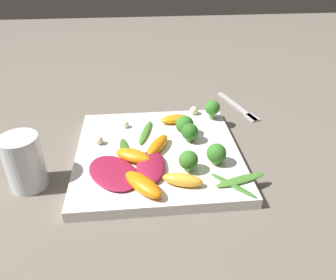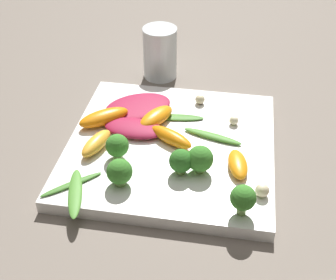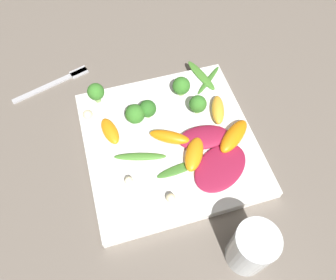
# 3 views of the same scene
# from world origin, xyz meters

# --- Properties ---
(ground_plane) EXTENTS (2.40, 2.40, 0.00)m
(ground_plane) POSITION_xyz_m (0.00, 0.00, 0.00)
(ground_plane) COLOR #6B6056
(plate) EXTENTS (0.30, 0.30, 0.02)m
(plate) POSITION_xyz_m (0.00, 0.00, 0.01)
(plate) COLOR white
(plate) RESTS_ON ground_plane
(drinking_glass) EXTENTS (0.06, 0.06, 0.09)m
(drinking_glass) POSITION_xyz_m (0.22, 0.06, 0.05)
(drinking_glass) COLOR white
(drinking_glass) RESTS_ON ground_plane
(fork) EXTENTS (0.06, 0.16, 0.01)m
(fork) POSITION_xyz_m (-0.21, -0.18, 0.00)
(fork) COLOR #B2B2B7
(fork) RESTS_ON ground_plane
(radicchio_leaf_0) EXTENTS (0.06, 0.10, 0.01)m
(radicchio_leaf_0) POSITION_xyz_m (0.02, 0.06, 0.03)
(radicchio_leaf_0) COLOR maroon
(radicchio_leaf_0) RESTS_ON plate
(radicchio_leaf_1) EXTENTS (0.12, 0.13, 0.01)m
(radicchio_leaf_1) POSITION_xyz_m (0.08, 0.07, 0.02)
(radicchio_leaf_1) COLOR maroon
(radicchio_leaf_1) RESTS_ON plate
(orange_segment_0) EXTENTS (0.06, 0.07, 0.02)m
(orange_segment_0) POSITION_xyz_m (0.00, -0.00, 0.03)
(orange_segment_0) COLOR orange
(orange_segment_0) RESTS_ON plate
(orange_segment_1) EXTENTS (0.07, 0.04, 0.02)m
(orange_segment_1) POSITION_xyz_m (-0.03, 0.10, 0.03)
(orange_segment_1) COLOR #FCAD33
(orange_segment_1) RESTS_ON plate
(orange_segment_2) EXTENTS (0.06, 0.04, 0.02)m
(orange_segment_2) POSITION_xyz_m (-0.04, -0.10, 0.03)
(orange_segment_2) COLOR orange
(orange_segment_2) RESTS_ON plate
(orange_segment_3) EXTENTS (0.07, 0.08, 0.02)m
(orange_segment_3) POSITION_xyz_m (0.03, 0.11, 0.03)
(orange_segment_3) COLOR orange
(orange_segment_3) RESTS_ON plate
(orange_segment_4) EXTENTS (0.07, 0.06, 0.02)m
(orange_segment_4) POSITION_xyz_m (0.04, 0.03, 0.03)
(orange_segment_4) COLOR orange
(orange_segment_4) RESTS_ON plate
(broccoli_floret_0) EXTENTS (0.04, 0.04, 0.04)m
(broccoli_floret_0) POSITION_xyz_m (-0.06, -0.05, 0.04)
(broccoli_floret_0) COLOR #7A9E51
(broccoli_floret_0) RESTS_ON plate
(broccoli_floret_1) EXTENTS (0.03, 0.03, 0.04)m
(broccoli_floret_1) POSITION_xyz_m (-0.06, -0.02, 0.04)
(broccoli_floret_1) COLOR #7A9E51
(broccoli_floret_1) RESTS_ON plate
(broccoli_floret_2) EXTENTS (0.03, 0.03, 0.04)m
(broccoli_floret_2) POSITION_xyz_m (-0.05, 0.07, 0.04)
(broccoli_floret_2) COLOR #84AD5B
(broccoli_floret_2) RESTS_ON plate
(broccoli_floret_3) EXTENTS (0.03, 0.03, 0.04)m
(broccoli_floret_3) POSITION_xyz_m (-0.12, -0.11, 0.04)
(broccoli_floret_3) COLOR #84AD5B
(broccoli_floret_3) RESTS_ON plate
(broccoli_floret_4) EXTENTS (0.03, 0.03, 0.04)m
(broccoli_floret_4) POSITION_xyz_m (-0.10, 0.05, 0.04)
(broccoli_floret_4) COLOR #84AD5B
(broccoli_floret_4) RESTS_ON plate
(arugula_sprig_0) EXTENTS (0.07, 0.07, 0.00)m
(arugula_sprig_0) POSITION_xyz_m (-0.11, 0.11, 0.02)
(arugula_sprig_0) COLOR #3D7528
(arugula_sprig_0) RESTS_ON plate
(arugula_sprig_1) EXTENTS (0.04, 0.09, 0.01)m
(arugula_sprig_1) POSITION_xyz_m (0.02, -0.06, 0.02)
(arugula_sprig_1) COLOR #47842D
(arugula_sprig_1) RESTS_ON plate
(arugula_sprig_2) EXTENTS (0.09, 0.04, 0.01)m
(arugula_sprig_2) POSITION_xyz_m (-0.13, 0.10, 0.02)
(arugula_sprig_2) COLOR #47842D
(arugula_sprig_2) RESTS_ON plate
(arugula_sprig_3) EXTENTS (0.03, 0.08, 0.00)m
(arugula_sprig_3) POSITION_xyz_m (0.06, 0.00, 0.02)
(arugula_sprig_3) COLOR #3D7528
(arugula_sprig_3) RESTS_ON plate
(macadamia_nut_0) EXTENTS (0.02, 0.02, 0.02)m
(macadamia_nut_0) POSITION_xyz_m (0.11, -0.03, 0.03)
(macadamia_nut_0) COLOR beige
(macadamia_nut_0) RESTS_ON plate
(macadamia_nut_1) EXTENTS (0.02, 0.02, 0.02)m
(macadamia_nut_1) POSITION_xyz_m (-0.09, -0.13, 0.03)
(macadamia_nut_1) COLOR beige
(macadamia_nut_1) RESTS_ON plate
(macadamia_nut_2) EXTENTS (0.01, 0.01, 0.01)m
(macadamia_nut_2) POSITION_xyz_m (0.06, -0.09, 0.03)
(macadamia_nut_2) COLOR beige
(macadamia_nut_2) RESTS_ON plate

